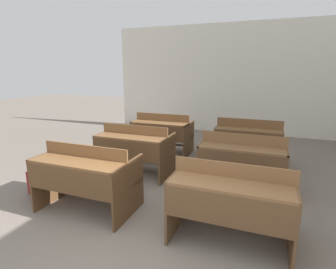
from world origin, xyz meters
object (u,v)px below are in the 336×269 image
(bench_front_right, at_px, (231,200))
(bench_second_right, at_px, (242,160))
(bench_third_left, at_px, (162,132))
(bench_third_right, at_px, (248,140))
(bench_front_left, at_px, (86,176))
(schoolbag, at_px, (42,182))
(bench_second_left, at_px, (135,148))

(bench_front_right, bearing_deg, bench_second_right, 90.94)
(bench_third_left, height_order, bench_third_right, same)
(bench_front_left, relative_size, schoolbag, 3.54)
(bench_third_right, bearing_deg, schoolbag, -138.44)
(bench_front_left, distance_m, bench_third_left, 2.67)
(bench_second_left, xyz_separation_m, bench_second_right, (1.84, 0.01, 0.00))
(bench_second_right, relative_size, bench_third_left, 1.00)
(bench_second_left, height_order, bench_second_right, same)
(bench_front_left, relative_size, bench_second_right, 1.00)
(bench_third_left, distance_m, schoolbag, 2.69)
(bench_third_right, bearing_deg, bench_front_right, -89.34)
(bench_front_left, xyz_separation_m, bench_third_left, (-0.01, 2.67, 0.00))
(bench_front_left, relative_size, bench_third_left, 1.00)
(bench_front_left, height_order, bench_third_left, same)
(bench_front_right, relative_size, bench_third_right, 1.00)
(bench_front_left, bearing_deg, bench_front_right, -0.12)
(bench_second_right, relative_size, bench_third_right, 1.00)
(bench_front_left, relative_size, bench_front_right, 1.00)
(bench_second_left, relative_size, schoolbag, 3.54)
(bench_third_left, bearing_deg, bench_front_right, -54.91)
(bench_second_right, distance_m, bench_third_left, 2.28)
(bench_front_left, distance_m, bench_third_right, 3.23)
(bench_front_left, xyz_separation_m, bench_third_right, (1.83, 2.66, 0.00))
(bench_front_left, bearing_deg, bench_third_right, 55.41)
(bench_second_left, bearing_deg, bench_front_right, -35.81)
(bench_third_left, bearing_deg, schoolbag, -111.06)
(bench_third_right, distance_m, schoolbag, 3.76)
(bench_third_right, bearing_deg, bench_front_left, -124.59)
(bench_front_left, distance_m, bench_front_right, 1.87)
(bench_second_left, distance_m, bench_third_right, 2.26)
(bench_third_left, bearing_deg, bench_second_right, -35.43)
(bench_front_left, height_order, bench_front_right, same)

